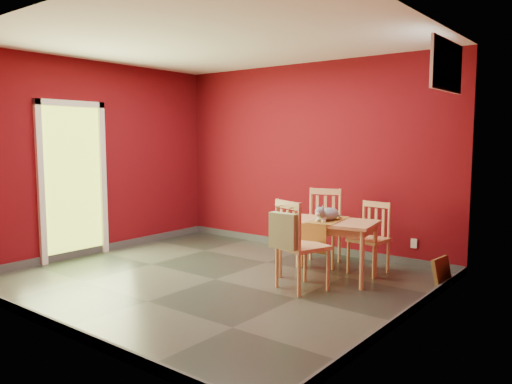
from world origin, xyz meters
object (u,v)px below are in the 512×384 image
Objects in this scene: chair_far_left at (322,226)px; cat at (328,212)px; dining_table at (328,227)px; tote_bag at (284,231)px; chair_near at (299,244)px; chair_far_right at (370,237)px; picture_frame at (442,273)px.

chair_far_left is 0.75m from cat.
tote_bag is at bearing -93.87° from dining_table.
chair_near is at bearing -90.65° from dining_table.
chair_near is at bearing -89.52° from cat.
dining_table is 0.61m from chair_near.
dining_table is 2.80× the size of cat.
chair_far_right is 1.94× the size of tote_bag.
cat is at bearing -54.44° from chair_far_left.
tote_bag is at bearing -104.57° from chair_far_right.
chair_far_left is 1.40m from tote_bag.
dining_table is at bearing 89.35° from chair_near.
cat is at bearing -60.38° from dining_table.
dining_table is 1.37× the size of chair_far_right.
chair_near is 2.32× the size of cat.
cat reaches higher than chair_far_right.
chair_far_left is 1.63m from picture_frame.
chair_near is 1.59m from picture_frame.
chair_far_right is at bearing 75.43° from tote_bag.
picture_frame is (0.91, -0.13, -0.27)m from chair_far_right.
cat is at bearing 84.81° from tote_bag.
chair_near is at bearing -104.99° from chair_far_right.
picture_frame is (1.26, 1.21, -0.50)m from tote_bag.
chair_near is at bearing -140.73° from picture_frame.
chair_far_right is 0.88× the size of chair_near.
chair_far_right is at bearing 66.06° from cat.
dining_table is 0.62m from chair_far_right.
tote_bag is at bearing -102.43° from chair_near.
tote_bag is at bearing -136.11° from picture_frame.
tote_bag is at bearing -76.34° from chair_far_left.
tote_bag reaches higher than chair_far_right.
chair_near reaches higher than cat.
picture_frame is at bearing -8.32° from chair_far_right.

